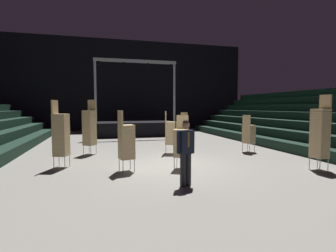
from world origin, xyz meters
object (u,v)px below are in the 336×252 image
object	(u,v)px
chair_stack_mid_right	(320,133)
chair_stack_rear_right	(90,127)
man_with_tie	(186,149)
chair_stack_rear_left	(181,142)
chair_stack_rear_centre	(170,132)
chair_stack_front_left	(249,133)
chair_stack_mid_left	(182,129)
chair_stack_front_right	(126,141)
chair_stack_mid_centre	(61,134)
stage_riser	(135,127)

from	to	relation	value
chair_stack_mid_right	chair_stack_rear_right	bearing A→B (deg)	48.80
man_with_tie	chair_stack_rear_left	xyz separation A→B (m)	(0.47, 1.86, -0.09)
chair_stack_mid_right	chair_stack_rear_centre	distance (m)	5.79
chair_stack_front_left	chair_stack_mid_left	world-z (taller)	chair_stack_mid_left
chair_stack_mid_right	chair_stack_rear_left	size ratio (longest dim) A/B	1.38
chair_stack_front_right	chair_stack_rear_right	xyz separation A→B (m)	(-1.24, 3.47, 0.21)
chair_stack_front_right	chair_stack_rear_left	xyz separation A→B (m)	(1.81, -0.11, -0.08)
chair_stack_rear_left	chair_stack_mid_left	bearing A→B (deg)	-78.00
man_with_tie	chair_stack_mid_centre	bearing A→B (deg)	-61.63
chair_stack_rear_centre	chair_stack_mid_centre	bearing A→B (deg)	-54.10
chair_stack_mid_centre	chair_stack_rear_left	distance (m)	4.11
stage_riser	man_with_tie	distance (m)	12.44
man_with_tie	chair_stack_mid_left	xyz separation A→B (m)	(2.05, 6.65, -0.09)
stage_riser	chair_stack_rear_left	distance (m)	10.58
chair_stack_front_right	chair_stack_mid_left	world-z (taller)	chair_stack_front_right
chair_stack_rear_left	chair_stack_front_right	bearing A→B (deg)	26.79
chair_stack_front_left	chair_stack_mid_right	xyz separation A→B (m)	(0.34, -3.65, 0.38)
chair_stack_mid_left	chair_stack_rear_centre	bearing A→B (deg)	111.01
stage_riser	chair_stack_rear_right	size ratio (longest dim) A/B	2.46
chair_stack_rear_left	chair_stack_rear_right	xyz separation A→B (m)	(-3.05, 3.58, 0.29)
chair_stack_mid_left	chair_stack_rear_centre	distance (m)	2.23
chair_stack_mid_right	chair_stack_rear_centre	size ratio (longest dim) A/B	1.32
chair_stack_front_right	chair_stack_front_left	bearing A→B (deg)	97.28
stage_riser	chair_stack_rear_centre	distance (m)	7.70
chair_stack_rear_right	stage_riser	bearing A→B (deg)	-76.17
chair_stack_front_right	chair_stack_mid_centre	xyz separation A→B (m)	(-2.10, 1.11, 0.17)
chair_stack_rear_right	chair_stack_rear_centre	distance (m)	3.53
chair_stack_mid_right	chair_stack_mid_left	bearing A→B (deg)	16.63
chair_stack_mid_right	man_with_tie	bearing A→B (deg)	88.70
stage_riser	chair_stack_front_right	distance (m)	10.60
chair_stack_rear_left	chair_stack_rear_right	bearing A→B (deg)	-19.26
chair_stack_mid_right	chair_stack_mid_centre	world-z (taller)	chair_stack_mid_right
chair_stack_mid_left	chair_stack_rear_centre	xyz separation A→B (m)	(-1.18, -1.89, 0.04)
chair_stack_mid_left	chair_stack_mid_right	bearing A→B (deg)	167.33
chair_stack_mid_right	chair_stack_rear_right	size ratio (longest dim) A/B	1.04
chair_stack_mid_left	chair_stack_rear_left	world-z (taller)	same
man_with_tie	chair_stack_mid_right	world-z (taller)	chair_stack_mid_right
stage_riser	chair_stack_mid_centre	bearing A→B (deg)	-111.84
stage_riser	chair_stack_mid_left	size ratio (longest dim) A/B	3.27
chair_stack_front_left	chair_stack_rear_left	size ratio (longest dim) A/B	0.95
stage_riser	chair_stack_mid_right	size ratio (longest dim) A/B	2.37
chair_stack_front_right	chair_stack_mid_left	distance (m)	5.78
chair_stack_front_right	chair_stack_mid_centre	size ratio (longest dim) A/B	0.85
chair_stack_mid_centre	chair_stack_mid_left	bearing A→B (deg)	140.91
chair_stack_mid_centre	chair_stack_rear_left	size ratio (longest dim) A/B	1.28
chair_stack_mid_right	chair_stack_mid_centre	bearing A→B (deg)	65.20
chair_stack_rear_left	chair_stack_front_left	bearing A→B (deg)	-119.56
chair_stack_rear_left	chair_stack_rear_right	world-z (taller)	chair_stack_rear_right
chair_stack_rear_right	chair_stack_rear_left	bearing A→B (deg)	166.74
chair_stack_rear_left	chair_stack_mid_right	bearing A→B (deg)	-166.67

